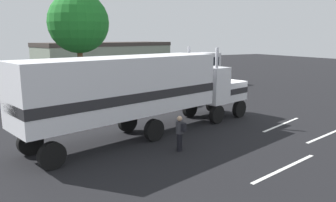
# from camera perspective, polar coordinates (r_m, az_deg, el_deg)

# --- Properties ---
(ground_plane) EXTENTS (120.00, 120.00, 0.00)m
(ground_plane) POSITION_cam_1_polar(r_m,az_deg,el_deg) (22.18, 10.05, -2.41)
(ground_plane) COLOR black
(lane_stripe_near) EXTENTS (4.26, 1.44, 0.01)m
(lane_stripe_near) POSITION_cam_1_polar(r_m,az_deg,el_deg) (20.62, 19.11, -3.86)
(lane_stripe_near) COLOR silver
(lane_stripe_near) RESTS_ON ground_plane
(lane_stripe_mid) EXTENTS (4.34, 1.06, 0.01)m
(lane_stripe_mid) POSITION_cam_1_polar(r_m,az_deg,el_deg) (19.42, 25.87, -5.27)
(lane_stripe_mid) COLOR silver
(lane_stripe_mid) RESTS_ON ground_plane
(lane_stripe_far) EXTENTS (4.34, 1.05, 0.01)m
(lane_stripe_far) POSITION_cam_1_polar(r_m,az_deg,el_deg) (14.01, 19.62, -10.89)
(lane_stripe_far) COLOR silver
(lane_stripe_far) RESTS_ON ground_plane
(semi_truck) EXTENTS (14.32, 6.02, 4.50)m
(semi_truck) POSITION_cam_1_polar(r_m,az_deg,el_deg) (16.87, -4.64, 2.26)
(semi_truck) COLOR white
(semi_truck) RESTS_ON ground_plane
(person_bystander) EXTENTS (0.43, 0.48, 1.63)m
(person_bystander) POSITION_cam_1_polar(r_m,az_deg,el_deg) (14.84, 2.08, -5.38)
(person_bystander) COLOR black
(person_bystander) RESTS_ON ground_plane
(parked_bus) EXTENTS (11.27, 4.31, 3.40)m
(parked_bus) POSITION_cam_1_polar(r_m,az_deg,el_deg) (34.04, 1.22, 5.92)
(parked_bus) COLOR silver
(parked_bus) RESTS_ON ground_plane
(tree_left) EXTENTS (4.94, 4.94, 8.71)m
(tree_left) POSITION_cam_1_polar(r_m,az_deg,el_deg) (28.41, -15.26, 12.92)
(tree_left) COLOR brown
(tree_left) RESTS_ON ground_plane
(building_backdrop) EXTENTS (19.51, 10.54, 4.40)m
(building_backdrop) POSITION_cam_1_polar(r_m,az_deg,el_deg) (46.19, -10.63, 7.49)
(building_backdrop) COLOR gray
(building_backdrop) RESTS_ON ground_plane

